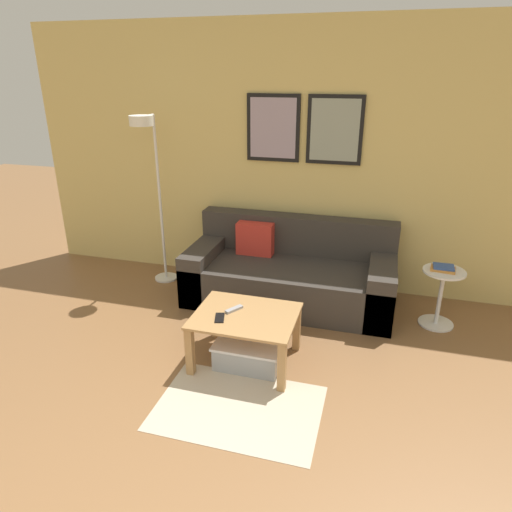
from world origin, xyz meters
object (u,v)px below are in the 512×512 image
at_px(storage_bin, 250,352).
at_px(cell_phone, 220,318).
at_px(floor_lamp, 150,168).
at_px(coffee_table, 246,324).
at_px(book_stack, 443,268).
at_px(remote_control, 234,309).
at_px(side_table, 441,292).
at_px(couch, 290,274).

distance_m(storage_bin, cell_phone, 0.38).
height_order(storage_bin, floor_lamp, floor_lamp).
height_order(coffee_table, storage_bin, coffee_table).
bearing_deg(book_stack, remote_control, -148.44).
bearing_deg(book_stack, coffee_table, -145.66).
bearing_deg(remote_control, side_table, 63.86).
distance_m(floor_lamp, side_table, 2.89).
bearing_deg(floor_lamp, couch, 2.02).
xyz_separation_m(storage_bin, book_stack, (1.41, 1.01, 0.44)).
distance_m(couch, cell_phone, 1.25).
relative_size(couch, book_stack, 9.20).
bearing_deg(book_stack, cell_phone, -145.91).
height_order(floor_lamp, cell_phone, floor_lamp).
height_order(floor_lamp, side_table, floor_lamp).
bearing_deg(remote_control, book_stack, 64.18).
xyz_separation_m(storage_bin, side_table, (1.43, 1.01, 0.21)).
bearing_deg(coffee_table, floor_lamp, 140.11).
bearing_deg(cell_phone, floor_lamp, 117.47).
distance_m(coffee_table, book_stack, 1.77).
distance_m(storage_bin, remote_control, 0.35).
distance_m(storage_bin, side_table, 1.76).
xyz_separation_m(floor_lamp, remote_control, (1.17, -1.02, -0.81)).
relative_size(couch, cell_phone, 13.88).
bearing_deg(remote_control, floor_lamp, 171.40).
xyz_separation_m(storage_bin, cell_phone, (-0.20, -0.08, 0.31)).
bearing_deg(book_stack, floor_lamp, 178.50).
height_order(couch, book_stack, couch).
height_order(couch, floor_lamp, floor_lamp).
xyz_separation_m(floor_lamp, side_table, (2.74, -0.07, -0.92)).
bearing_deg(couch, coffee_table, -95.53).
bearing_deg(side_table, remote_control, -148.76).
bearing_deg(book_stack, side_table, -15.11).
bearing_deg(coffee_table, book_stack, 34.34).
xyz_separation_m(floor_lamp, cell_phone, (1.11, -1.17, -0.82)).
bearing_deg(side_table, coffee_table, -145.99).
xyz_separation_m(couch, storage_bin, (-0.07, -1.13, -0.17)).
height_order(floor_lamp, book_stack, floor_lamp).
distance_m(book_stack, remote_control, 1.83).
bearing_deg(couch, book_stack, -5.10).
bearing_deg(book_stack, storage_bin, -144.34).
bearing_deg(book_stack, couch, 174.90).
bearing_deg(storage_bin, cell_phone, -158.45).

